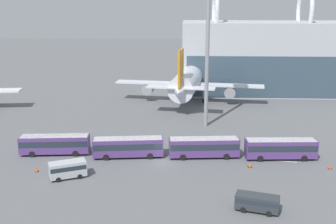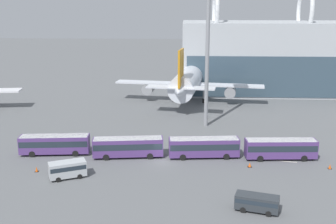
% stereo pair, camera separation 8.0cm
% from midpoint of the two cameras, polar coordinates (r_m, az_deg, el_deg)
% --- Properties ---
extents(ground_plane, '(440.00, 440.00, 0.00)m').
position_cam_midpoint_polar(ground_plane, '(65.77, -0.79, -6.76)').
color(ground_plane, slate).
extents(airliner_at_gate_far, '(36.30, 35.75, 14.35)m').
position_cam_midpoint_polar(airliner_at_gate_far, '(104.01, 2.88, 4.45)').
color(airliner_at_gate_far, silver).
rests_on(airliner_at_gate_far, ground_plane).
extents(shuttle_bus_0, '(11.27, 3.58, 3.17)m').
position_cam_midpoint_polar(shuttle_bus_0, '(70.71, -15.11, -4.12)').
color(shuttle_bus_0, '#56387A').
rests_on(shuttle_bus_0, ground_plane).
extents(shuttle_bus_1, '(11.30, 3.84, 3.17)m').
position_cam_midpoint_polar(shuttle_bus_1, '(67.34, -5.46, -4.61)').
color(shuttle_bus_1, '#56387A').
rests_on(shuttle_bus_1, ground_plane).
extents(shuttle_bus_2, '(11.26, 3.55, 3.17)m').
position_cam_midpoint_polar(shuttle_bus_2, '(67.20, 4.86, -4.64)').
color(shuttle_bus_2, '#56387A').
rests_on(shuttle_bus_2, ground_plane).
extents(shuttle_bus_3, '(11.21, 3.22, 3.17)m').
position_cam_midpoint_polar(shuttle_bus_3, '(68.67, 14.99, -4.68)').
color(shuttle_bus_3, '#56387A').
rests_on(shuttle_bus_3, ground_plane).
extents(service_van_foreground, '(5.48, 4.02, 2.40)m').
position_cam_midpoint_polar(service_van_foreground, '(61.22, -13.48, -7.45)').
color(service_van_foreground, '#B2B7BC').
rests_on(service_van_foreground, ground_plane).
extents(service_van_crossing, '(5.41, 3.27, 2.02)m').
position_cam_midpoint_polar(service_van_crossing, '(51.88, 11.95, -11.81)').
color(service_van_crossing, '#2D3338').
rests_on(service_van_crossing, ground_plane).
extents(floodlight_mast, '(3.18, 3.18, 30.34)m').
position_cam_midpoint_polar(floodlight_mast, '(81.16, 5.40, 11.52)').
color(floodlight_mast, gray).
rests_on(floodlight_mast, ground_plane).
extents(lane_stripe_2, '(7.50, 1.64, 0.01)m').
position_cam_midpoint_polar(lane_stripe_2, '(68.34, 13.88, -6.36)').
color(lane_stripe_2, silver).
rests_on(lane_stripe_2, ground_plane).
extents(traffic_cone_0, '(0.56, 0.56, 0.71)m').
position_cam_midpoint_polar(traffic_cone_0, '(67.52, 21.06, -6.90)').
color(traffic_cone_0, black).
rests_on(traffic_cone_0, ground_plane).
extents(traffic_cone_1, '(0.63, 0.63, 0.69)m').
position_cam_midpoint_polar(traffic_cone_1, '(64.88, 10.99, -7.03)').
color(traffic_cone_1, black).
rests_on(traffic_cone_1, ground_plane).
extents(traffic_cone_2, '(0.55, 0.55, 0.74)m').
position_cam_midpoint_polar(traffic_cone_2, '(64.92, -17.39, -7.42)').
color(traffic_cone_2, black).
rests_on(traffic_cone_2, ground_plane).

